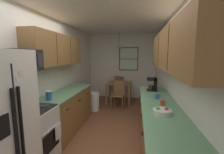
{
  "coord_description": "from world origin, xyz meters",
  "views": [
    {
      "loc": [
        0.6,
        -2.49,
        1.72
      ],
      "look_at": [
        -0.04,
        1.35,
        1.17
      ],
      "focal_mm": 24.38,
      "sensor_mm": 36.0,
      "label": 1
    }
  ],
  "objects_px": {
    "dining_chair_far": "(120,86)",
    "mug_spare": "(157,96)",
    "dining_chair_near": "(118,93)",
    "storage_canister": "(49,95)",
    "microwave_over_range": "(20,60)",
    "dining_table": "(119,86)",
    "stove_range": "(32,136)",
    "mug_by_coffeemaker": "(162,102)",
    "coffee_maker": "(153,84)",
    "trash_bin": "(94,101)",
    "fruit_bowl": "(162,111)"
  },
  "relations": [
    {
      "from": "dining_chair_far",
      "to": "mug_spare",
      "type": "distance_m",
      "value": 3.27
    },
    {
      "from": "stove_range",
      "to": "microwave_over_range",
      "type": "distance_m",
      "value": 1.18
    },
    {
      "from": "dining_table",
      "to": "mug_by_coffeemaker",
      "type": "bearing_deg",
      "value": -69.49
    },
    {
      "from": "dining_chair_far",
      "to": "dining_chair_near",
      "type": "bearing_deg",
      "value": -85.34
    },
    {
      "from": "microwave_over_range",
      "to": "fruit_bowl",
      "type": "bearing_deg",
      "value": 4.58
    },
    {
      "from": "dining_table",
      "to": "mug_by_coffeemaker",
      "type": "xyz_separation_m",
      "value": [
        1.06,
        -2.84,
        0.33
      ]
    },
    {
      "from": "dining_chair_near",
      "to": "trash_bin",
      "type": "bearing_deg",
      "value": -155.75
    },
    {
      "from": "mug_spare",
      "to": "mug_by_coffeemaker",
      "type": "bearing_deg",
      "value": -84.35
    },
    {
      "from": "stove_range",
      "to": "coffee_maker",
      "type": "xyz_separation_m",
      "value": [
        1.97,
        1.6,
        0.59
      ]
    },
    {
      "from": "coffee_maker",
      "to": "mug_spare",
      "type": "xyz_separation_m",
      "value": [
        0.01,
        -0.67,
        -0.11
      ]
    },
    {
      "from": "stove_range",
      "to": "mug_by_coffeemaker",
      "type": "height_order",
      "value": "stove_range"
    },
    {
      "from": "dining_chair_near",
      "to": "storage_canister",
      "type": "bearing_deg",
      "value": -114.1
    },
    {
      "from": "microwave_over_range",
      "to": "coffee_maker",
      "type": "distance_m",
      "value": 2.7
    },
    {
      "from": "stove_range",
      "to": "fruit_bowl",
      "type": "distance_m",
      "value": 2.02
    },
    {
      "from": "trash_bin",
      "to": "mug_spare",
      "type": "height_order",
      "value": "mug_spare"
    },
    {
      "from": "dining_chair_far",
      "to": "storage_canister",
      "type": "distance_m",
      "value": 3.63
    },
    {
      "from": "dining_chair_far",
      "to": "mug_spare",
      "type": "relative_size",
      "value": 7.46
    },
    {
      "from": "dining_chair_near",
      "to": "trash_bin",
      "type": "xyz_separation_m",
      "value": [
        -0.72,
        -0.32,
        -0.22
      ]
    },
    {
      "from": "trash_bin",
      "to": "dining_chair_far",
      "type": "bearing_deg",
      "value": 67.64
    },
    {
      "from": "mug_by_coffeemaker",
      "to": "fruit_bowl",
      "type": "bearing_deg",
      "value": -99.01
    },
    {
      "from": "dining_chair_near",
      "to": "mug_by_coffeemaker",
      "type": "distance_m",
      "value": 2.5
    },
    {
      "from": "mug_by_coffeemaker",
      "to": "fruit_bowl",
      "type": "xyz_separation_m",
      "value": [
        -0.06,
        -0.39,
        -0.01
      ]
    },
    {
      "from": "microwave_over_range",
      "to": "dining_table",
      "type": "height_order",
      "value": "microwave_over_range"
    },
    {
      "from": "microwave_over_range",
      "to": "dining_table",
      "type": "relative_size",
      "value": 0.72
    },
    {
      "from": "mug_by_coffeemaker",
      "to": "fruit_bowl",
      "type": "distance_m",
      "value": 0.39
    },
    {
      "from": "trash_bin",
      "to": "coffee_maker",
      "type": "height_order",
      "value": "coffee_maker"
    },
    {
      "from": "dining_chair_near",
      "to": "microwave_over_range",
      "type": "bearing_deg",
      "value": -111.97
    },
    {
      "from": "coffee_maker",
      "to": "dining_chair_far",
      "type": "bearing_deg",
      "value": 113.82
    },
    {
      "from": "fruit_bowl",
      "to": "coffee_maker",
      "type": "bearing_deg",
      "value": 89.44
    },
    {
      "from": "coffee_maker",
      "to": "microwave_over_range",
      "type": "bearing_deg",
      "value": -142.46
    },
    {
      "from": "trash_bin",
      "to": "fruit_bowl",
      "type": "bearing_deg",
      "value": -54.21
    },
    {
      "from": "dining_chair_near",
      "to": "trash_bin",
      "type": "relative_size",
      "value": 1.59
    },
    {
      "from": "stove_range",
      "to": "coffee_maker",
      "type": "bearing_deg",
      "value": 39.1
    },
    {
      "from": "storage_canister",
      "to": "dining_chair_far",
      "type": "bearing_deg",
      "value": 75.11
    },
    {
      "from": "mug_spare",
      "to": "dining_chair_far",
      "type": "bearing_deg",
      "value": 109.21
    },
    {
      "from": "dining_chair_far",
      "to": "microwave_over_range",
      "type": "bearing_deg",
      "value": -104.5
    },
    {
      "from": "dining_table",
      "to": "coffee_maker",
      "type": "relative_size",
      "value": 2.81
    },
    {
      "from": "dining_chair_far",
      "to": "fruit_bowl",
      "type": "xyz_separation_m",
      "value": [
        1.04,
        -3.82,
        0.44
      ]
    },
    {
      "from": "coffee_maker",
      "to": "trash_bin",
      "type": "bearing_deg",
      "value": 152.57
    },
    {
      "from": "dining_table",
      "to": "dining_chair_far",
      "type": "xyz_separation_m",
      "value": [
        -0.04,
        0.6,
        -0.11
      ]
    },
    {
      "from": "storage_canister",
      "to": "dining_chair_near",
      "type": "bearing_deg",
      "value": 65.9
    },
    {
      "from": "microwave_over_range",
      "to": "trash_bin",
      "type": "bearing_deg",
      "value": 80.64
    },
    {
      "from": "storage_canister",
      "to": "dining_table",
      "type": "bearing_deg",
      "value": 71.49
    },
    {
      "from": "trash_bin",
      "to": "mug_spare",
      "type": "distance_m",
      "value": 2.38
    },
    {
      "from": "stove_range",
      "to": "storage_canister",
      "type": "height_order",
      "value": "stove_range"
    },
    {
      "from": "microwave_over_range",
      "to": "fruit_bowl",
      "type": "distance_m",
      "value": 2.2
    },
    {
      "from": "dining_chair_far",
      "to": "coffee_maker",
      "type": "xyz_separation_m",
      "value": [
        1.05,
        -2.39,
        0.56
      ]
    },
    {
      "from": "dining_table",
      "to": "fruit_bowl",
      "type": "relative_size",
      "value": 3.26
    },
    {
      "from": "storage_canister",
      "to": "trash_bin",
      "type": "bearing_deg",
      "value": 81.29
    },
    {
      "from": "stove_range",
      "to": "mug_by_coffeemaker",
      "type": "bearing_deg",
      "value": 15.38
    }
  ]
}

